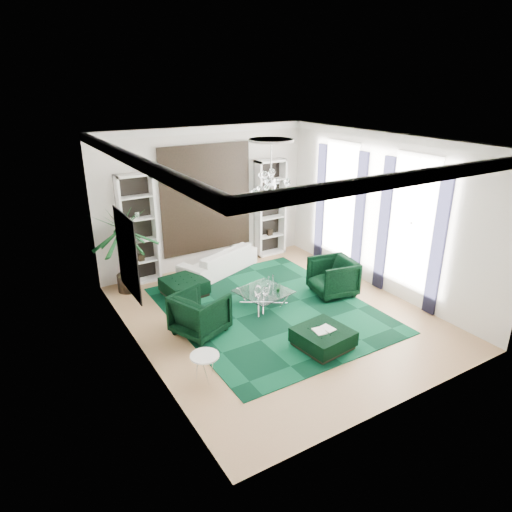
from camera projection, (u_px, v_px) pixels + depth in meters
floor at (277, 315)px, 10.14m from camera, size 6.00×7.00×0.02m
ceiling at (280, 140)px, 8.75m from camera, size 6.00×7.00×0.02m
wall_back at (205, 199)px, 12.24m from camera, size 6.00×0.02×3.80m
wall_front at (412, 300)px, 6.65m from camera, size 6.00×0.02×3.80m
wall_left at (135, 262)px, 7.99m from camera, size 0.02×7.00×3.80m
wall_right at (383, 213)px, 10.90m from camera, size 0.02×7.00×3.80m
crown_molding at (280, 146)px, 8.79m from camera, size 6.00×7.00×0.18m
ceiling_medallion at (271, 140)px, 9.00m from camera, size 0.90×0.90×0.05m
tapestry at (206, 199)px, 12.20m from camera, size 2.50×0.06×2.80m
shelving_left at (138, 230)px, 11.32m from camera, size 0.90×0.38×2.80m
shelving_right at (270, 208)px, 13.20m from camera, size 0.90×0.38×2.80m
painting at (128, 254)px, 8.51m from camera, size 0.04×1.30×1.60m
window_near at (412, 223)px, 10.17m from camera, size 0.03×1.10×2.90m
curtain_near_a at (438, 244)px, 9.62m from camera, size 0.07×0.30×3.25m
curtain_near_b at (384, 225)px, 10.87m from camera, size 0.07×0.30×3.25m
window_far at (340, 200)px, 12.08m from camera, size 0.03×1.10×2.90m
curtain_far_a at (359, 216)px, 11.53m from camera, size 0.07×0.30×3.25m
curtain_far_b at (320, 203)px, 12.78m from camera, size 0.07×0.30×3.25m
rug at (269, 309)px, 10.37m from camera, size 4.20×5.00×0.02m
sofa at (218, 260)px, 12.28m from camera, size 2.47×1.67×0.67m
armchair_left at (200, 313)px, 9.29m from camera, size 1.26×1.25×0.89m
armchair_right at (333, 277)px, 10.98m from camera, size 1.15×1.13×0.90m
coffee_table at (263, 298)px, 10.51m from camera, size 1.26×1.26×0.37m
ottoman_side at (184, 287)px, 11.00m from camera, size 1.03×1.03×0.42m
ottoman_front at (323, 339)px, 8.85m from camera, size 1.06×1.06×0.38m
book at (324, 329)px, 8.78m from camera, size 0.42×0.28×0.03m
side_table at (205, 368)px, 7.88m from camera, size 0.56×0.56×0.49m
palm at (123, 241)px, 10.83m from camera, size 1.90×1.90×2.63m
chandelier at (271, 186)px, 9.34m from camera, size 1.13×1.13×0.80m
table_plant at (279, 287)px, 10.35m from camera, size 0.14×0.12×0.23m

